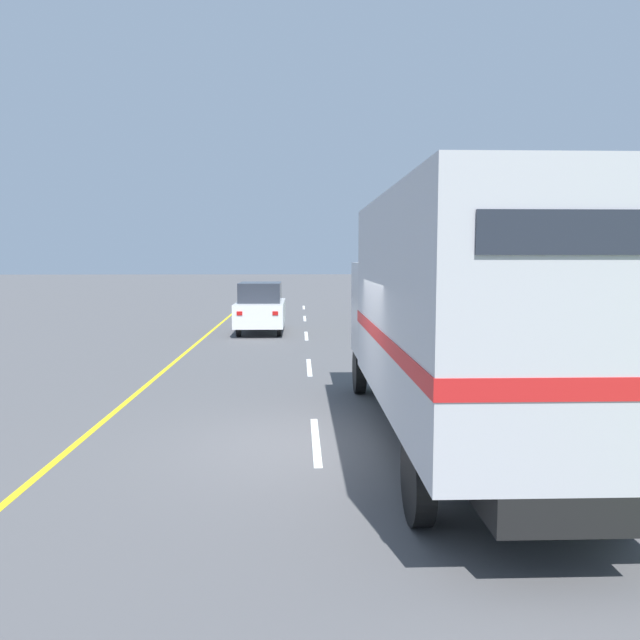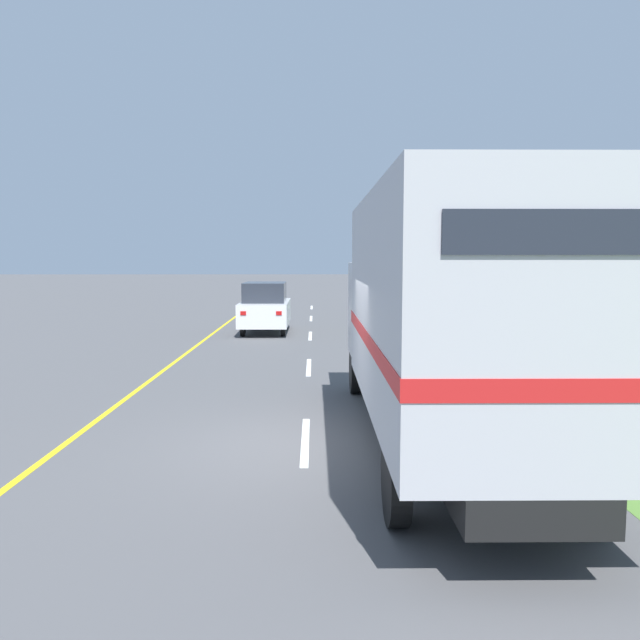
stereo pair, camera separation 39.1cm
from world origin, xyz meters
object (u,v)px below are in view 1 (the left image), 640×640
highway_sign (573,305)px  roadside_tree_mid (491,247)px  horse_trailer_truck (458,313)px  lead_car_white (261,307)px

highway_sign → roadside_tree_mid: 12.30m
horse_trailer_truck → lead_car_white: 15.36m
horse_trailer_truck → roadside_tree_mid: (6.14, 18.31, 1.30)m
lead_car_white → horse_trailer_truck: bearing=-75.7°
lead_car_white → roadside_tree_mid: (9.94, 3.47, 2.38)m
horse_trailer_truck → lead_car_white: size_ratio=2.22×
lead_car_white → highway_sign: (8.30, -8.60, 0.71)m
horse_trailer_truck → highway_sign: size_ratio=3.18×
highway_sign → roadside_tree_mid: size_ratio=0.50×
lead_car_white → highway_sign: highway_sign is taller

